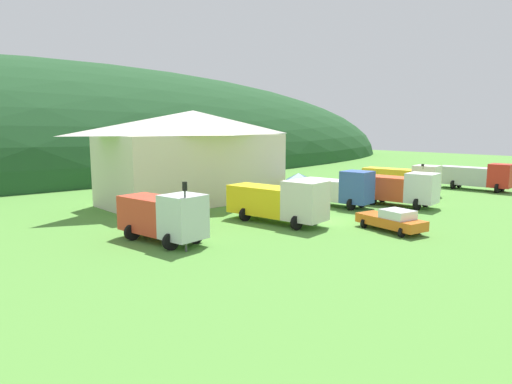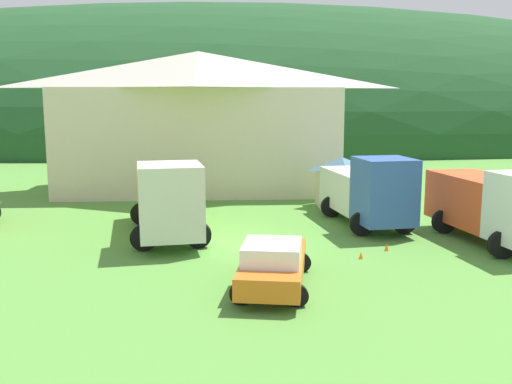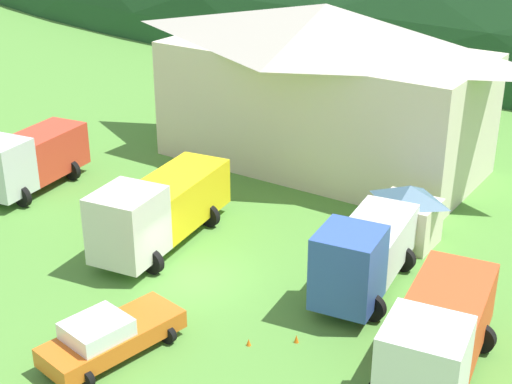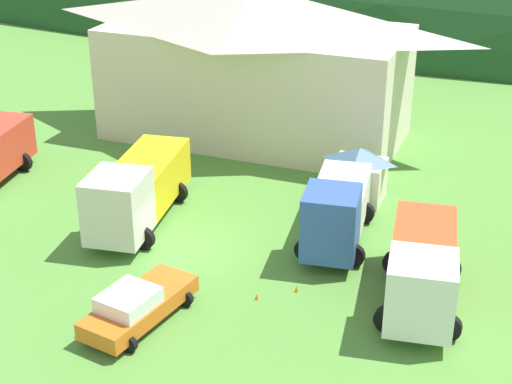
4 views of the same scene
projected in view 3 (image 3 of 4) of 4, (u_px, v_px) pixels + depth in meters
The scene contains 10 objects.
ground_plane at pixel (197, 279), 31.71m from camera, with size 200.00×200.00×0.00m, color #518C38.
depot_building at pixel (323, 84), 42.27m from camera, with size 19.26×9.22×9.22m.
play_shed_cream at pixel (408, 214), 34.23m from camera, with size 2.84×2.40×2.87m.
tow_truck_silver at pixel (29, 158), 39.74m from camera, with size 3.76×6.96×3.37m.
flatbed_truck_yellow at pixel (158, 208), 33.87m from camera, with size 4.07×8.72×3.57m.
box_truck_blue at pixel (364, 253), 30.12m from camera, with size 3.73×7.40×3.54m.
heavy_rig_white at pixel (438, 335), 24.89m from camera, with size 3.95×7.60×3.33m.
service_pickup_orange at pixel (109, 336), 26.47m from camera, with size 3.01×5.50×1.66m.
traffic_cone_near_pickup at pixel (296, 342), 27.54m from camera, with size 0.36×0.36×0.63m, color orange.
traffic_cone_mid_row at pixel (249, 345), 27.36m from camera, with size 0.36×0.36×0.55m, color orange.
Camera 3 is at (17.45, -21.47, 16.13)m, focal length 52.55 mm.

